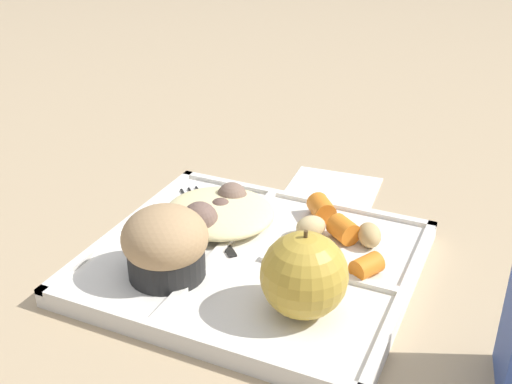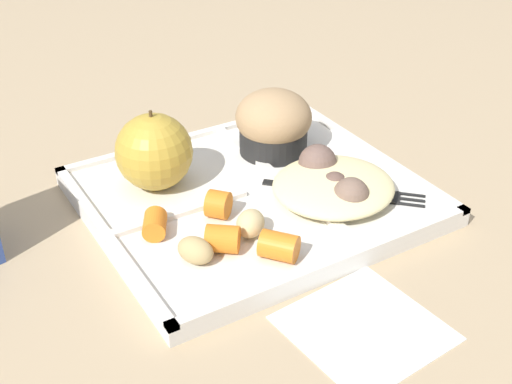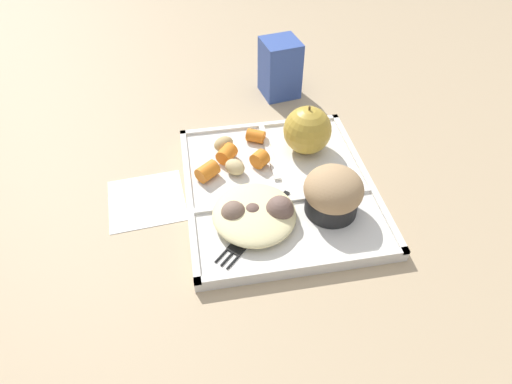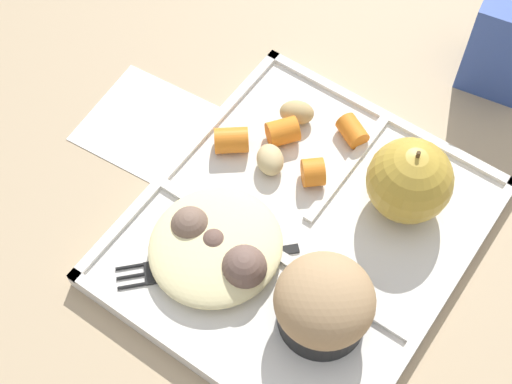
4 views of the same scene
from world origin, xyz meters
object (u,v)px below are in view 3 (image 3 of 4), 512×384
object	(u,v)px
lunch_tray	(279,188)
green_apple	(307,130)
milk_carton	(280,68)
bran_muffin	(333,193)
plastic_fork	(252,232)

from	to	relation	value
lunch_tray	green_apple	bearing A→B (deg)	141.44
milk_carton	bran_muffin	bearing A→B (deg)	-9.34
lunch_tray	milk_carton	bearing A→B (deg)	167.81
bran_muffin	milk_carton	xyz separation A→B (m)	(-0.34, -0.00, 0.01)
lunch_tray	plastic_fork	bearing A→B (deg)	-33.56
green_apple	lunch_tray	bearing A→B (deg)	-38.56
lunch_tray	milk_carton	distance (m)	0.29
bran_muffin	milk_carton	world-z (taller)	milk_carton
lunch_tray	plastic_fork	xyz separation A→B (m)	(0.09, -0.06, 0.01)
plastic_fork	milk_carton	xyz separation A→B (m)	(-0.36, 0.12, 0.04)
milk_carton	green_apple	bearing A→B (deg)	-9.15
bran_muffin	plastic_fork	distance (m)	0.12
green_apple	plastic_fork	bearing A→B (deg)	-36.02
green_apple	milk_carton	xyz separation A→B (m)	(-0.20, -0.00, 0.00)
green_apple	bran_muffin	size ratio (longest dim) A/B	1.00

